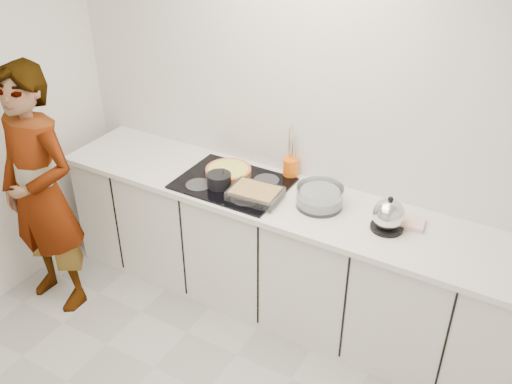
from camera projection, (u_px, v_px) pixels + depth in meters
The scene contains 12 objects.
wall_back at pixel (305, 123), 3.70m from camera, with size 3.60×0.00×2.60m, color silver.
base_cabinets at pixel (279, 255), 3.91m from camera, with size 3.20×0.58×0.87m, color white.
countertop at pixel (281, 199), 3.67m from camera, with size 3.24×0.64×0.04m, color white.
hob at pixel (233, 183), 3.80m from camera, with size 0.72×0.54×0.01m, color black.
tart_dish at pixel (228, 171), 3.86m from camera, with size 0.34×0.34×0.05m.
saucepan at pixel (219, 180), 3.73m from camera, with size 0.21×0.21×0.15m.
baking_dish at pixel (255, 193), 3.61m from camera, with size 0.34×0.26×0.06m.
mixing_bowl at pixel (320, 197), 3.54m from camera, with size 0.37×0.37×0.14m.
tea_towel at pixel (407, 222), 3.39m from camera, with size 0.20×0.14×0.03m, color white.
kettle at pixel (388, 216), 3.31m from camera, with size 0.25×0.25×0.22m.
utensil_crock at pixel (291, 168), 3.86m from camera, with size 0.11×0.11×0.13m, color orange.
cook at pixel (40, 193), 3.75m from camera, with size 0.64×0.42×1.76m, color white.
Camera 1 is at (1.42, -1.50, 2.84)m, focal length 40.00 mm.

